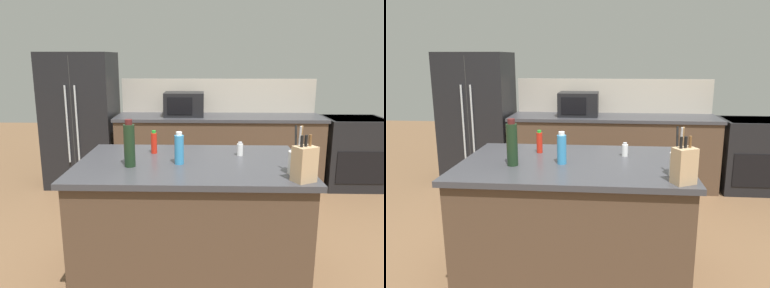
{
  "view_description": "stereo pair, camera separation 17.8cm",
  "coord_description": "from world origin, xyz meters",
  "views": [
    {
      "loc": [
        0.08,
        -2.63,
        1.68
      ],
      "look_at": [
        0.0,
        0.35,
        0.99
      ],
      "focal_mm": 35.0,
      "sensor_mm": 36.0,
      "label": 1
    },
    {
      "loc": [
        0.26,
        -2.62,
        1.68
      ],
      "look_at": [
        0.0,
        0.35,
        0.99
      ],
      "focal_mm": 35.0,
      "sensor_mm": 36.0,
      "label": 2
    }
  ],
  "objects": [
    {
      "name": "dish_soap_bottle",
      "position": [
        -0.08,
        -0.07,
        1.05
      ],
      "size": [
        0.07,
        0.07,
        0.23
      ],
      "color": "#3384BC",
      "rests_on": "kitchen_island"
    },
    {
      "name": "back_counter_run",
      "position": [
        0.3,
        2.2,
        0.47
      ],
      "size": [
        2.68,
        0.66,
        0.94
      ],
      "color": "#4C3828",
      "rests_on": "ground_plane"
    },
    {
      "name": "ground_plane",
      "position": [
        0.0,
        0.0,
        0.0
      ],
      "size": [
        14.0,
        14.0,
        0.0
      ],
      "primitive_type": "plane",
      "color": "brown"
    },
    {
      "name": "wall_backsplash",
      "position": [
        0.3,
        2.52,
        1.17
      ],
      "size": [
        2.64,
        0.03,
        0.46
      ],
      "primitive_type": "cube",
      "color": "#B2A899",
      "rests_on": "back_counter_run"
    },
    {
      "name": "salt_shaker",
      "position": [
        0.38,
        0.18,
        0.99
      ],
      "size": [
        0.05,
        0.05,
        0.11
      ],
      "color": "silver",
      "rests_on": "kitchen_island"
    },
    {
      "name": "hot_sauce_bottle",
      "position": [
        -0.3,
        0.24,
        1.03
      ],
      "size": [
        0.05,
        0.05,
        0.18
      ],
      "color": "red",
      "rests_on": "kitchen_island"
    },
    {
      "name": "range_oven",
      "position": [
        2.06,
        2.2,
        0.47
      ],
      "size": [
        0.76,
        0.65,
        0.92
      ],
      "color": "black",
      "rests_on": "ground_plane"
    },
    {
      "name": "kitchen_island",
      "position": [
        0.0,
        0.0,
        0.47
      ],
      "size": [
        1.65,
        1.06,
        0.94
      ],
      "color": "#4C3828",
      "rests_on": "ground_plane"
    },
    {
      "name": "refrigerator",
      "position": [
        -1.52,
        2.25,
        0.87
      ],
      "size": [
        0.88,
        0.75,
        1.75
      ],
      "color": "black",
      "rests_on": "ground_plane"
    },
    {
      "name": "wine_bottle",
      "position": [
        -0.42,
        -0.14,
        1.1
      ],
      "size": [
        0.08,
        0.08,
        0.33
      ],
      "color": "black",
      "rests_on": "kitchen_island"
    },
    {
      "name": "microwave",
      "position": [
        -0.15,
        2.2,
        1.09
      ],
      "size": [
        0.51,
        0.39,
        0.3
      ],
      "color": "black",
      "rests_on": "back_counter_run"
    },
    {
      "name": "utensil_crock",
      "position": [
        0.7,
        -0.28,
        1.02
      ],
      "size": [
        0.12,
        0.12,
        0.32
      ],
      "color": "beige",
      "rests_on": "kitchen_island"
    },
    {
      "name": "knife_block",
      "position": [
        0.7,
        -0.43,
        1.05
      ],
      "size": [
        0.16,
        0.15,
        0.29
      ],
      "rotation": [
        0.0,
        0.0,
        0.47
      ],
      "color": "tan",
      "rests_on": "kitchen_island"
    }
  ]
}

